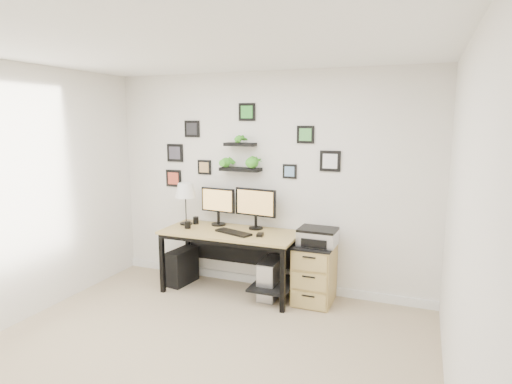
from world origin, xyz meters
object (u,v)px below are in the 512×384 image
at_px(file_cabinet, 314,273).
at_px(mug, 188,225).
at_px(desk, 234,241).
at_px(printer, 318,237).
at_px(monitor_left, 218,204).
at_px(table_lamp, 185,191).
at_px(pc_tower_grey, 270,278).
at_px(pc_tower_black, 182,266).
at_px(monitor_right, 256,205).

bearing_deg(file_cabinet, mug, -174.11).
relative_size(desk, printer, 3.81).
xyz_separation_m(monitor_left, table_lamp, (-0.40, -0.10, 0.14)).
relative_size(pc_tower_grey, printer, 1.08).
relative_size(monitor_left, pc_tower_grey, 1.03).
relative_size(monitor_left, file_cabinet, 0.69).
bearing_deg(monitor_left, pc_tower_grey, -12.91).
distance_m(monitor_left, printer, 1.31).
relative_size(mug, pc_tower_grey, 0.19).
bearing_deg(mug, printer, 5.57).
relative_size(pc_tower_black, file_cabinet, 0.65).
distance_m(table_lamp, pc_tower_black, 0.95).
bearing_deg(table_lamp, mug, -54.80).
bearing_deg(mug, desk, 9.96).
xyz_separation_m(monitor_right, table_lamp, (-0.90, -0.09, 0.13)).
bearing_deg(mug, monitor_right, 19.02).
xyz_separation_m(desk, printer, (0.99, 0.05, 0.14)).
relative_size(desk, monitor_right, 3.04).
distance_m(mug, printer, 1.56).
relative_size(monitor_left, mug, 5.50).
xyz_separation_m(monitor_left, pc_tower_black, (-0.42, -0.18, -0.80)).
relative_size(mug, pc_tower_black, 0.19).
height_order(pc_tower_black, printer, printer).
distance_m(monitor_left, file_cabinet, 1.43).
xyz_separation_m(mug, file_cabinet, (1.53, 0.16, -0.46)).
relative_size(desk, pc_tower_grey, 3.54).
relative_size(desk, monitor_left, 3.44).
distance_m(desk, pc_tower_black, 0.82).
distance_m(mug, pc_tower_black, 0.60).
bearing_deg(printer, pc_tower_black, -178.18).
height_order(monitor_left, table_lamp, table_lamp).
bearing_deg(table_lamp, desk, -6.23).
height_order(desk, pc_tower_black, desk).
xyz_separation_m(monitor_right, pc_tower_black, (-0.92, -0.17, -0.82)).
height_order(mug, printer, printer).
bearing_deg(pc_tower_grey, desk, -179.57).
height_order(file_cabinet, printer, printer).
relative_size(pc_tower_black, printer, 1.04).
bearing_deg(printer, monitor_right, 171.66).
distance_m(monitor_left, table_lamp, 0.43).
bearing_deg(pc_tower_grey, pc_tower_black, -179.74).
xyz_separation_m(monitor_left, monitor_right, (0.50, -0.01, 0.02)).
bearing_deg(pc_tower_black, monitor_right, 17.41).
height_order(monitor_left, mug, monitor_left).
bearing_deg(monitor_left, desk, -30.88).
bearing_deg(file_cabinet, pc_tower_grey, -173.83).
height_order(monitor_right, printer, monitor_right).
xyz_separation_m(pc_tower_black, printer, (1.71, 0.05, 0.55)).
xyz_separation_m(monitor_left, mug, (-0.27, -0.27, -0.23)).
relative_size(monitor_right, file_cabinet, 0.78).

